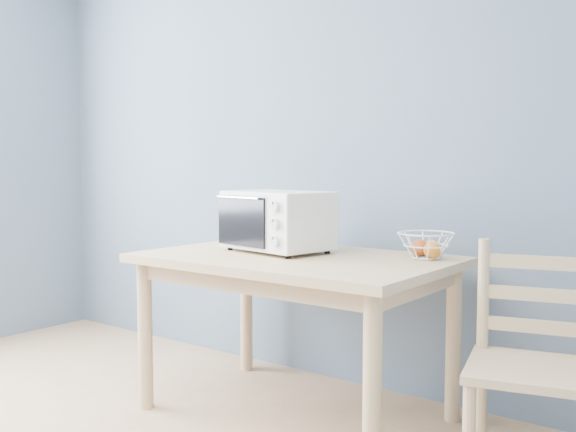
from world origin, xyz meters
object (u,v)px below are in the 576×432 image
Objects in this scene: toaster_oven at (274,220)px; fruit_basket at (427,245)px; dining_chair at (530,373)px; dining_table at (295,277)px.

fruit_basket is (0.70, 0.21, -0.09)m from toaster_oven.
dining_chair is (1.27, -0.16, -0.47)m from toaster_oven.
fruit_basket reaches higher than dining_table.
fruit_basket is 0.34× the size of dining_chair.
toaster_oven is at bearing 160.75° from dining_table.
fruit_basket is at bearing 26.84° from toaster_oven.
dining_chair is (1.10, -0.10, -0.21)m from dining_table.
fruit_basket is 0.77m from dining_chair.
dining_table is at bearing 160.61° from dining_chair.
toaster_oven is 1.36m from dining_chair.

